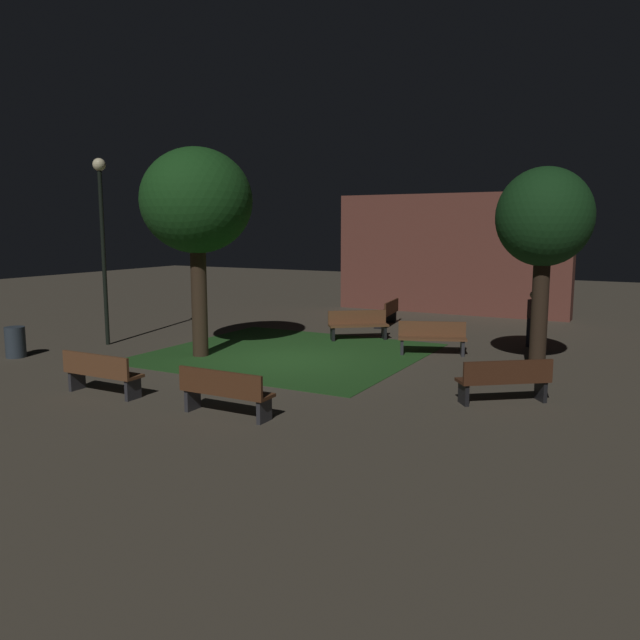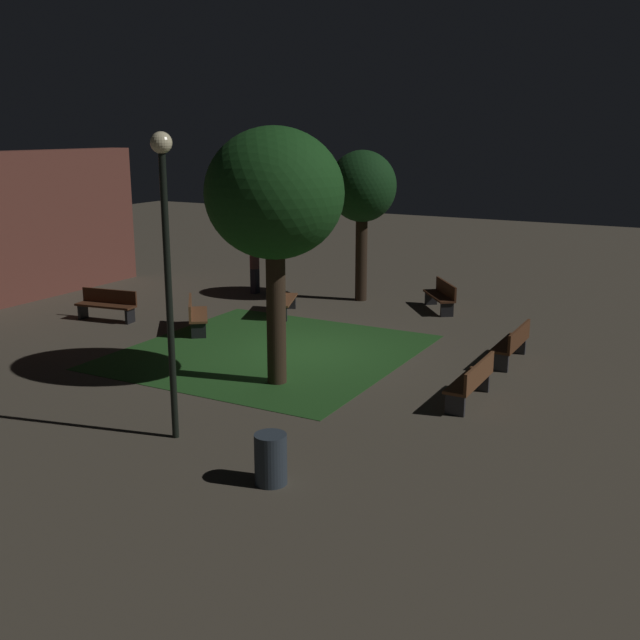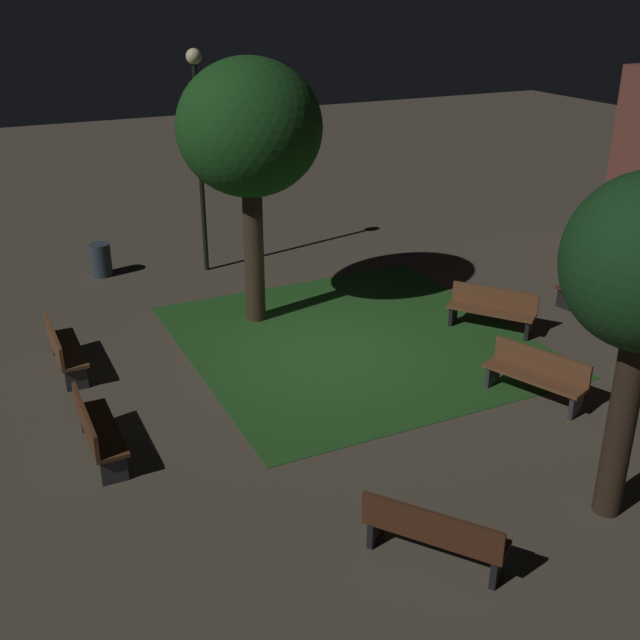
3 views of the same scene
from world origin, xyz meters
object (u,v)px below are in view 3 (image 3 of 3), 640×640
at_px(lamp_post_plaza_east, 198,128).
at_px(bench_corner, 434,532).
at_px(bench_lawn_edge, 593,282).
at_px(bench_front_right, 492,308).
at_px(trash_bin, 101,260).
at_px(bench_path_side, 537,374).
at_px(bench_front_left, 96,429).
at_px(bench_by_lamp, 63,348).
at_px(tree_lawn_side, 250,131).

bearing_deg(lamp_post_plaza_east, bench_corner, -4.11).
height_order(bench_lawn_edge, bench_front_right, same).
xyz_separation_m(bench_front_right, trash_bin, (-6.82, -6.69, -0.08)).
relative_size(bench_path_side, lamp_post_plaza_east, 0.35).
height_order(bench_front_right, bench_corner, same).
height_order(bench_front_left, trash_bin, bench_front_left).
distance_m(bench_by_lamp, bench_front_left, 3.11).
bearing_deg(bench_front_left, bench_path_side, 78.41).
bearing_deg(bench_by_lamp, bench_lawn_edge, 81.79).
xyz_separation_m(bench_by_lamp, lamp_post_plaza_east, (-4.21, 4.12, 3.05)).
height_order(lamp_post_plaza_east, trash_bin, lamp_post_plaza_east).
bearing_deg(lamp_post_plaza_east, bench_front_right, 34.74).
distance_m(bench_front_right, trash_bin, 9.55).
distance_m(bench_path_side, tree_lawn_side, 7.13).
distance_m(bench_by_lamp, trash_bin, 5.20).
relative_size(bench_front_right, lamp_post_plaza_east, 0.32).
relative_size(bench_lawn_edge, trash_bin, 2.28).
relative_size(bench_by_lamp, lamp_post_plaza_east, 0.34).
bearing_deg(lamp_post_plaza_east, bench_by_lamp, -44.37).
bearing_deg(lamp_post_plaza_east, bench_front_left, -29.35).
distance_m(bench_front_right, tree_lawn_side, 6.11).
relative_size(bench_front_left, bench_lawn_edge, 0.97).
xyz_separation_m(bench_front_left, trash_bin, (-8.05, 1.65, -0.08)).
bearing_deg(tree_lawn_side, bench_front_left, -46.65).
bearing_deg(trash_bin, bench_front_left, -11.59).
xyz_separation_m(bench_front_right, lamp_post_plaza_east, (-6.09, -4.22, 3.05)).
height_order(bench_front_left, bench_path_side, same).
bearing_deg(bench_by_lamp, bench_path_side, 57.54).
bearing_deg(trash_bin, bench_by_lamp, -18.48).
bearing_deg(bench_lawn_edge, trash_bin, -124.21).
xyz_separation_m(bench_front_left, bench_path_side, (1.48, 7.22, 0.00)).
height_order(bench_by_lamp, bench_front_left, same).
distance_m(bench_path_side, bench_corner, 4.81).
distance_m(bench_lawn_edge, bench_path_side, 5.05).
bearing_deg(bench_corner, bench_path_side, 125.13).
distance_m(bench_by_lamp, bench_corner, 8.06).
relative_size(bench_front_right, trash_bin, 2.12).
height_order(bench_by_lamp, lamp_post_plaza_east, lamp_post_plaza_east).
relative_size(bench_lawn_edge, tree_lawn_side, 0.34).
height_order(bench_path_side, tree_lawn_side, tree_lawn_side).
xyz_separation_m(bench_by_lamp, trash_bin, (-4.94, 1.65, -0.08)).
distance_m(bench_front_left, bench_corner, 5.37).
relative_size(bench_lawn_edge, bench_front_right, 1.07).
xyz_separation_m(bench_front_right, bench_corner, (5.48, -5.05, 0.00)).
bearing_deg(bench_front_right, bench_front_left, -81.59).
bearing_deg(lamp_post_plaza_east, trash_bin, -106.44).
height_order(bench_lawn_edge, trash_bin, bench_lawn_edge).
distance_m(bench_path_side, trash_bin, 11.04).
bearing_deg(lamp_post_plaza_east, bench_lawn_edge, 50.93).
relative_size(bench_by_lamp, bench_corner, 1.05).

